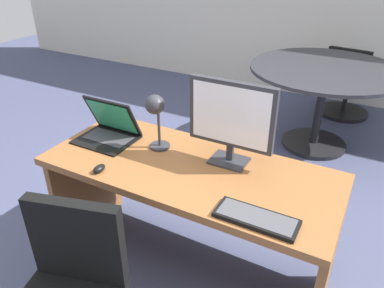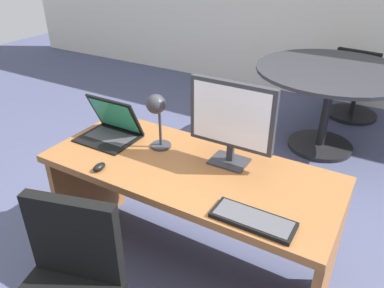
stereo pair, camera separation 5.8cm
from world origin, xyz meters
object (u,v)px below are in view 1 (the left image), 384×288
object	(u,v)px
monitor	(231,118)
laptop	(110,126)
meeting_chair_near	(346,89)
desk	(193,193)
keyboard	(256,218)
meeting_table	(323,87)
desk_lamp	(156,111)
mouse	(99,169)

from	to	relation	value
monitor	laptop	bearing A→B (deg)	-173.92
laptop	meeting_chair_near	size ratio (longest dim) A/B	0.42
desk	monitor	distance (m)	0.51
keyboard	meeting_table	xyz separation A→B (m)	(-0.13, 2.20, -0.14)
meeting_chair_near	desk_lamp	bearing A→B (deg)	-104.56
desk	desk_lamp	bearing A→B (deg)	172.65
laptop	desk_lamp	bearing A→B (deg)	2.18
mouse	meeting_table	size ratio (longest dim) A/B	0.06
meeting_chair_near	mouse	bearing A→B (deg)	-105.40
keyboard	meeting_table	world-z (taller)	meeting_table
mouse	desk	bearing A→B (deg)	38.92
monitor	keyboard	xyz separation A→B (m)	(0.30, -0.39, -0.26)
laptop	desk_lamp	world-z (taller)	desk_lamp
desk	desk_lamp	xyz separation A→B (m)	(-0.25, 0.03, 0.45)
monitor	mouse	bearing A→B (deg)	-143.50
meeting_table	desk_lamp	bearing A→B (deg)	-107.54
monitor	meeting_table	world-z (taller)	monitor
laptop	meeting_table	bearing A→B (deg)	63.87
mouse	meeting_table	bearing A→B (deg)	71.77
monitor	keyboard	distance (m)	0.56
desk_lamp	meeting_chair_near	size ratio (longest dim) A/B	0.42
laptop	keyboard	xyz separation A→B (m)	(1.06, -0.31, -0.06)
desk_lamp	laptop	bearing A→B (deg)	-177.82
meeting_table	keyboard	bearing A→B (deg)	-86.64
desk_lamp	meeting_table	xyz separation A→B (m)	(0.59, 1.88, -0.37)
keyboard	mouse	world-z (taller)	mouse
mouse	meeting_table	xyz separation A→B (m)	(0.73, 2.23, -0.15)
meeting_table	meeting_chair_near	world-z (taller)	meeting_chair_near
monitor	meeting_chair_near	bearing A→B (deg)	83.76
monitor	laptop	distance (m)	0.78
laptop	meeting_chair_near	bearing A→B (deg)	69.26
meeting_chair_near	desk	bearing A→B (deg)	-99.47
laptop	desk_lamp	size ratio (longest dim) A/B	1.01
monitor	keyboard	bearing A→B (deg)	-52.51
desk	meeting_table	xyz separation A→B (m)	(0.34, 1.91, 0.08)
desk	mouse	size ratio (longest dim) A/B	19.75
desk_lamp	meeting_table	size ratio (longest dim) A/B	0.25
keyboard	desk	bearing A→B (deg)	148.32
mouse	desk_lamp	distance (m)	0.44
keyboard	mouse	xyz separation A→B (m)	(-0.86, -0.02, 0.01)
meeting_table	laptop	bearing A→B (deg)	-116.13
monitor	meeting_table	xyz separation A→B (m)	(0.17, 1.81, -0.40)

